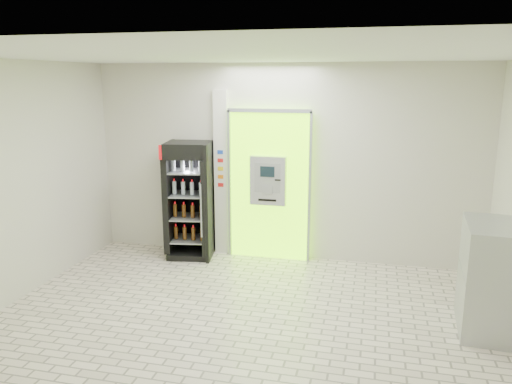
% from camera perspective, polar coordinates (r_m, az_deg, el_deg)
% --- Properties ---
extents(ground, '(6.00, 6.00, 0.00)m').
position_cam_1_polar(ground, '(5.82, -1.65, -15.54)').
color(ground, beige).
rests_on(ground, ground).
extents(room_shell, '(6.00, 6.00, 6.00)m').
position_cam_1_polar(room_shell, '(5.20, -1.78, 2.59)').
color(room_shell, beige).
rests_on(room_shell, ground).
extents(atm_assembly, '(1.30, 0.24, 2.33)m').
position_cam_1_polar(atm_assembly, '(7.68, 1.55, 0.87)').
color(atm_assembly, '#7FF303').
rests_on(atm_assembly, ground).
extents(pillar, '(0.22, 0.11, 2.60)m').
position_cam_1_polar(pillar, '(7.89, -3.95, 2.11)').
color(pillar, silver).
rests_on(pillar, ground).
extents(beverage_cooler, '(0.78, 0.73, 1.82)m').
position_cam_1_polar(beverage_cooler, '(7.88, -7.50, -1.15)').
color(beverage_cooler, black).
rests_on(beverage_cooler, ground).
extents(steel_cabinet, '(0.68, 0.97, 1.24)m').
position_cam_1_polar(steel_cabinet, '(6.16, 25.33, -8.90)').
color(steel_cabinet, '#A9ABB1').
rests_on(steel_cabinet, ground).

